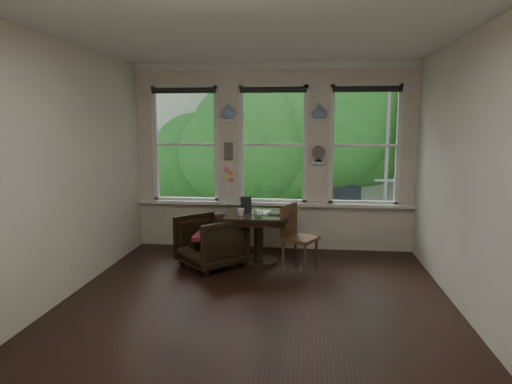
# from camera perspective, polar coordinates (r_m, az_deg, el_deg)

# --- Properties ---
(ground) EXTENTS (4.50, 4.50, 0.00)m
(ground) POSITION_cam_1_polar(r_m,az_deg,el_deg) (5.57, 0.27, -12.96)
(ground) COLOR black
(ground) RESTS_ON ground
(ceiling) EXTENTS (4.50, 4.50, 0.00)m
(ceiling) POSITION_cam_1_polar(r_m,az_deg,el_deg) (5.27, 0.29, 19.02)
(ceiling) COLOR silver
(ceiling) RESTS_ON ground
(wall_back) EXTENTS (4.50, 0.00, 4.50)m
(wall_back) POSITION_cam_1_polar(r_m,az_deg,el_deg) (7.44, 2.18, 4.36)
(wall_back) COLOR beige
(wall_back) RESTS_ON ground
(wall_front) EXTENTS (4.50, 0.00, 4.50)m
(wall_front) POSITION_cam_1_polar(r_m,az_deg,el_deg) (3.01, -4.40, -1.86)
(wall_front) COLOR beige
(wall_front) RESTS_ON ground
(wall_left) EXTENTS (0.00, 4.50, 4.50)m
(wall_left) POSITION_cam_1_polar(r_m,az_deg,el_deg) (5.90, -22.04, 2.64)
(wall_left) COLOR beige
(wall_left) RESTS_ON ground
(wall_right) EXTENTS (0.00, 4.50, 4.50)m
(wall_right) POSITION_cam_1_polar(r_m,az_deg,el_deg) (5.45, 24.54, 2.06)
(wall_right) COLOR beige
(wall_right) RESTS_ON ground
(window_left) EXTENTS (1.10, 0.12, 1.90)m
(window_left) POSITION_cam_1_polar(r_m,az_deg,el_deg) (7.68, -8.73, 5.89)
(window_left) COLOR white
(window_left) RESTS_ON ground
(window_center) EXTENTS (1.10, 0.12, 1.90)m
(window_center) POSITION_cam_1_polar(r_m,az_deg,el_deg) (7.43, 2.18, 5.90)
(window_center) COLOR white
(window_center) RESTS_ON ground
(window_right) EXTENTS (1.10, 0.12, 1.90)m
(window_right) POSITION_cam_1_polar(r_m,az_deg,el_deg) (7.46, 13.41, 5.68)
(window_right) COLOR white
(window_right) RESTS_ON ground
(shelf_left) EXTENTS (0.26, 0.16, 0.03)m
(shelf_left) POSITION_cam_1_polar(r_m,az_deg,el_deg) (7.42, -3.52, 8.97)
(shelf_left) COLOR white
(shelf_left) RESTS_ON ground
(shelf_right) EXTENTS (0.26, 0.16, 0.03)m
(shelf_right) POSITION_cam_1_polar(r_m,az_deg,el_deg) (7.30, 7.89, 8.92)
(shelf_right) COLOR white
(shelf_right) RESTS_ON ground
(intercom) EXTENTS (0.14, 0.06, 0.28)m
(intercom) POSITION_cam_1_polar(r_m,az_deg,el_deg) (7.46, -3.45, 5.13)
(intercom) COLOR #59544F
(intercom) RESTS_ON ground
(sticky_notes) EXTENTS (0.16, 0.01, 0.24)m
(sticky_notes) POSITION_cam_1_polar(r_m,az_deg,el_deg) (7.49, -3.42, 2.46)
(sticky_notes) COLOR pink
(sticky_notes) RESTS_ON ground
(desk_fan) EXTENTS (0.20, 0.20, 0.24)m
(desk_fan) POSITION_cam_1_polar(r_m,az_deg,el_deg) (7.30, 7.80, 4.44)
(desk_fan) COLOR #59544F
(desk_fan) RESTS_ON ground
(vase_left) EXTENTS (0.24, 0.24, 0.25)m
(vase_left) POSITION_cam_1_polar(r_m,az_deg,el_deg) (7.42, -3.53, 10.05)
(vase_left) COLOR white
(vase_left) RESTS_ON shelf_left
(vase_right) EXTENTS (0.24, 0.24, 0.25)m
(vase_right) POSITION_cam_1_polar(r_m,az_deg,el_deg) (7.31, 7.91, 10.01)
(vase_right) COLOR white
(vase_right) RESTS_ON shelf_right
(table) EXTENTS (0.90, 0.90, 0.75)m
(table) POSITION_cam_1_polar(r_m,az_deg,el_deg) (6.72, 0.32, -5.83)
(table) COLOR black
(table) RESTS_ON ground
(armchair_left) EXTENTS (1.15, 1.15, 0.75)m
(armchair_left) POSITION_cam_1_polar(r_m,az_deg,el_deg) (6.60, -5.67, -6.14)
(armchair_left) COLOR black
(armchair_left) RESTS_ON ground
(cushion_red) EXTENTS (0.45, 0.45, 0.06)m
(cushion_red) POSITION_cam_1_polar(r_m,az_deg,el_deg) (6.58, -5.68, -5.51)
(cushion_red) COLOR maroon
(cushion_red) RESTS_ON armchair_left
(side_chair_right) EXTENTS (0.57, 0.57, 0.92)m
(side_chair_right) POSITION_cam_1_polar(r_m,az_deg,el_deg) (6.43, 5.55, -5.75)
(side_chair_right) COLOR #412717
(side_chair_right) RESTS_ON ground
(laptop) EXTENTS (0.39, 0.29, 0.03)m
(laptop) POSITION_cam_1_polar(r_m,az_deg,el_deg) (6.45, 2.91, -2.89)
(laptop) COLOR black
(laptop) RESTS_ON table
(mug) EXTENTS (0.13, 0.13, 0.10)m
(mug) POSITION_cam_1_polar(r_m,az_deg,el_deg) (6.48, -1.92, -2.51)
(mug) COLOR white
(mug) RESTS_ON table
(drinking_glass) EXTENTS (0.13, 0.13, 0.10)m
(drinking_glass) POSITION_cam_1_polar(r_m,az_deg,el_deg) (6.31, 0.31, -2.82)
(drinking_glass) COLOR white
(drinking_glass) RESTS_ON table
(tablet) EXTENTS (0.17, 0.10, 0.22)m
(tablet) POSITION_cam_1_polar(r_m,az_deg,el_deg) (6.76, -1.25, -1.53)
(tablet) COLOR black
(tablet) RESTS_ON table
(papers) EXTENTS (0.27, 0.34, 0.00)m
(papers) POSITION_cam_1_polar(r_m,az_deg,el_deg) (6.74, 0.70, -2.49)
(papers) COLOR silver
(papers) RESTS_ON table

